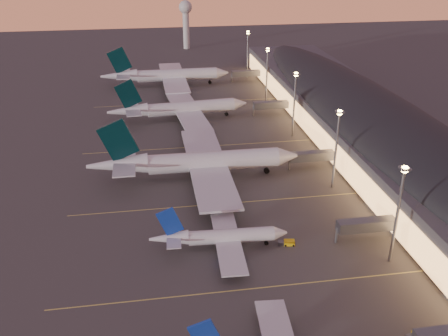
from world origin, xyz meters
TOP-DOWN VIEW (x-y plane):
  - ground at (0.00, 0.00)m, footprint 700.00×700.00m
  - airliner_narrow_north at (-4.44, 12.38)m, footprint 35.29×31.51m
  - airliner_wide_near at (-5.99, 53.51)m, footprint 68.69×62.27m
  - airliner_wide_mid at (-6.77, 111.45)m, footprint 60.64×55.49m
  - airliner_wide_far at (-9.40, 166.01)m, footprint 66.94×60.74m
  - terminal_building at (61.84, 72.47)m, footprint 56.35×255.00m
  - light_masts at (36.00, 65.00)m, footprint 2.20×217.20m
  - radar_tower at (10.00, 260.00)m, footprint 9.00×9.00m
  - lane_markings at (0.00, 40.00)m, footprint 90.00×180.36m
  - baggage_tug_b at (29.64, -24.89)m, footprint 4.23×2.42m
  - baggage_tug_c at (13.09, 10.97)m, footprint 4.42×2.35m

SIDE VIEW (x-z plane):
  - ground at x=0.00m, z-range 0.00..0.00m
  - lane_markings at x=0.00m, z-range 0.01..0.01m
  - baggage_tug_b at x=29.64m, z-range -0.05..1.14m
  - baggage_tug_c at x=13.09m, z-range -0.05..1.20m
  - airliner_narrow_north at x=-4.44m, z-range -3.05..9.57m
  - airliner_wide_mid at x=-6.77m, z-range -4.70..14.69m
  - airliner_wide_far at x=-9.40m, z-range -5.21..16.27m
  - airliner_wide_near at x=-5.99m, z-range -5.35..16.71m
  - terminal_building at x=61.84m, z-range 0.05..17.51m
  - light_masts at x=36.00m, z-range 4.60..30.50m
  - radar_tower at x=10.00m, z-range 5.62..38.12m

